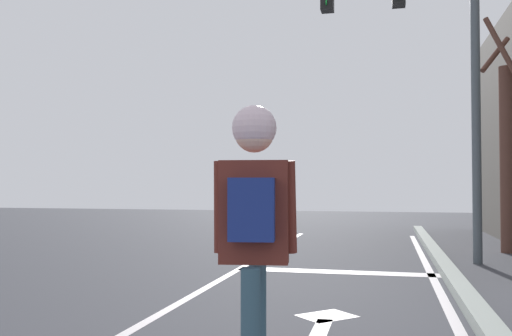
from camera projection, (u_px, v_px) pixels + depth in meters
The scene contains 8 objects.
lane_line_center at pixel (168, 309), 6.26m from camera, with size 0.12×20.00×0.01m, color silver.
lane_line_curbside at pixel (456, 325), 5.56m from camera, with size 0.12×20.00×0.01m, color silver.
stop_bar at pixel (337, 272), 8.95m from camera, with size 3.23×0.40×0.01m, color silver.
lane_arrow_head at pixel (327, 316), 5.94m from camera, with size 0.56×0.44×0.01m, color silver.
curb_strip at pixel (483, 319), 5.50m from camera, with size 0.24×24.00×0.14m, color #99A39A.
skater at pixel (254, 212), 3.28m from camera, with size 0.49×0.65×1.80m.
traffic_signal_mast at pixel (418, 42), 10.22m from camera, with size 4.06×0.34×5.80m.
roadside_tree at pixel (507, 148), 11.56m from camera, with size 0.98×1.01×4.92m.
Camera 1 is at (2.58, 0.08, 1.40)m, focal length 39.02 mm.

